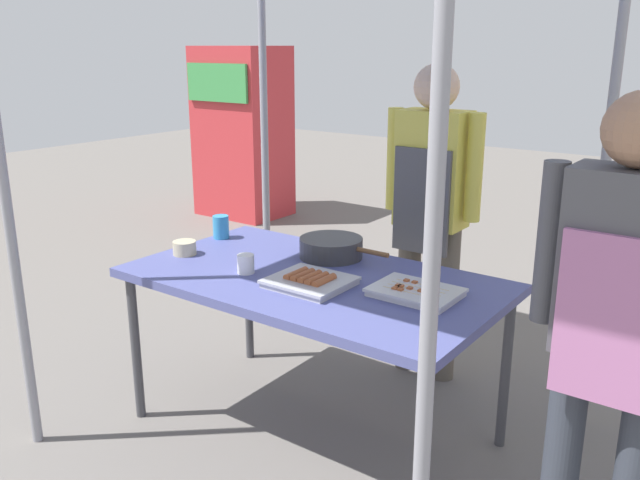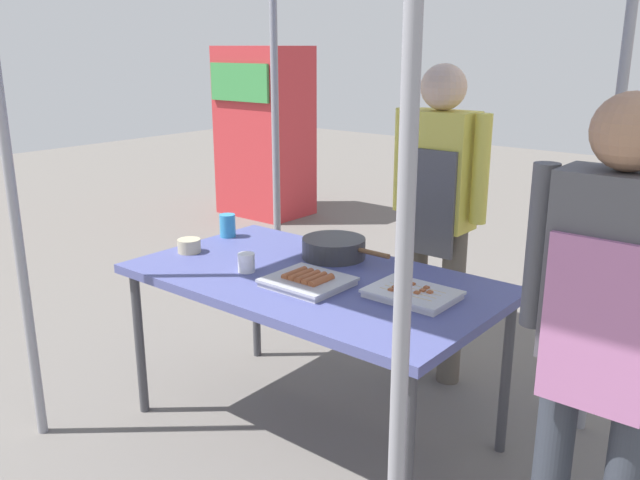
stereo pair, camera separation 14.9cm
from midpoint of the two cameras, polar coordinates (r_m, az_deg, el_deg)
ground_plane at (r=3.21m, az=0.80°, el=-15.83°), size 18.00×18.00×0.00m
stall_table at (r=2.90m, az=0.85°, el=-4.07°), size 1.60×0.90×0.75m
tray_grilled_sausages at (r=2.76m, az=0.51°, el=-3.53°), size 0.32×0.29×0.05m
tray_meat_skewers at (r=2.67m, az=9.47°, el=-4.57°), size 0.34×0.25×0.04m
cooking_wok at (r=3.12m, az=2.58°, el=-0.62°), size 0.46×0.30×0.09m
condiment_bowl at (r=3.25m, az=-9.80°, el=-0.50°), size 0.11×0.11×0.06m
drink_cup_near_edge at (r=2.93m, az=-4.85°, el=-1.95°), size 0.07×0.07×0.08m
drink_cup_by_wok at (r=3.48m, az=-6.67°, el=1.22°), size 0.08×0.08×0.12m
vendor_woman at (r=3.41m, az=11.24°, el=3.39°), size 0.52×0.23×1.62m
customer_nearby at (r=2.16m, az=25.11°, el=-6.10°), size 0.52×0.23×1.59m
neighbor_stall_right at (r=6.94m, az=-4.13°, el=9.20°), size 0.85×0.68×1.70m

